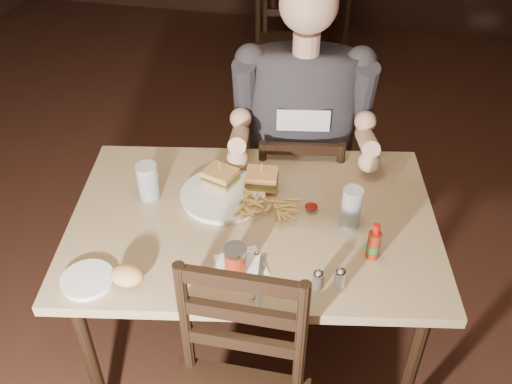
% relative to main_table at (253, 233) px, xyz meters
% --- Properties ---
extents(room_shell, '(7.00, 7.00, 7.00)m').
position_rel_main_table_xyz_m(room_shell, '(-0.21, 0.25, 0.70)').
color(room_shell, black).
rests_on(room_shell, ground).
extents(main_table, '(1.45, 1.09, 0.77)m').
position_rel_main_table_xyz_m(main_table, '(0.00, 0.00, 0.00)').
color(main_table, tan).
rests_on(main_table, ground).
extents(chair_far, '(0.46, 0.49, 0.85)m').
position_rel_main_table_xyz_m(chair_far, '(0.09, 0.57, -0.27)').
color(chair_far, black).
rests_on(chair_far, ground).
extents(bg_chair_near, '(0.48, 0.51, 0.88)m').
position_rel_main_table_xyz_m(bg_chair_near, '(-0.23, 2.20, -0.26)').
color(bg_chair_near, black).
rests_on(bg_chair_near, ground).
extents(diner, '(0.66, 0.56, 1.03)m').
position_rel_main_table_xyz_m(diner, '(0.10, 0.51, 0.26)').
color(diner, '#2C2B30').
rests_on(diner, chair_far).
extents(dinner_plate, '(0.36, 0.36, 0.02)m').
position_rel_main_table_xyz_m(dinner_plate, '(-0.14, 0.09, 0.08)').
color(dinner_plate, white).
rests_on(dinner_plate, main_table).
extents(sandwich_left, '(0.14, 0.13, 0.10)m').
position_rel_main_table_xyz_m(sandwich_left, '(-0.16, 0.15, 0.14)').
color(sandwich_left, tan).
rests_on(sandwich_left, dinner_plate).
extents(sandwich_right, '(0.13, 0.11, 0.10)m').
position_rel_main_table_xyz_m(sandwich_right, '(-0.00, 0.17, 0.14)').
color(sandwich_right, tan).
rests_on(sandwich_right, dinner_plate).
extents(fries_pile, '(0.28, 0.22, 0.04)m').
position_rel_main_table_xyz_m(fries_pile, '(0.04, 0.03, 0.11)').
color(fries_pile, '#E0BC5E').
rests_on(fries_pile, dinner_plate).
extents(ketchup_dollop, '(0.05, 0.05, 0.01)m').
position_rel_main_table_xyz_m(ketchup_dollop, '(0.20, 0.08, 0.10)').
color(ketchup_dollop, maroon).
rests_on(ketchup_dollop, dinner_plate).
extents(glass_left, '(0.09, 0.09, 0.15)m').
position_rel_main_table_xyz_m(glass_left, '(-0.40, 0.03, 0.15)').
color(glass_left, silver).
rests_on(glass_left, main_table).
extents(glass_right, '(0.08, 0.08, 0.16)m').
position_rel_main_table_xyz_m(glass_right, '(0.34, 0.03, 0.15)').
color(glass_right, silver).
rests_on(glass_right, main_table).
extents(hot_sauce, '(0.05, 0.05, 0.14)m').
position_rel_main_table_xyz_m(hot_sauce, '(0.43, -0.11, 0.14)').
color(hot_sauce, maroon).
rests_on(hot_sauce, main_table).
extents(salt_shaker, '(0.04, 0.04, 0.07)m').
position_rel_main_table_xyz_m(salt_shaker, '(0.33, -0.26, 0.11)').
color(salt_shaker, white).
rests_on(salt_shaker, main_table).
extents(pepper_shaker, '(0.04, 0.04, 0.07)m').
position_rel_main_table_xyz_m(pepper_shaker, '(0.27, -0.28, 0.11)').
color(pepper_shaker, '#38332D').
rests_on(pepper_shaker, main_table).
extents(syrup_dispenser, '(0.09, 0.09, 0.10)m').
position_rel_main_table_xyz_m(syrup_dispenser, '(-0.00, -0.26, 0.12)').
color(syrup_dispenser, maroon).
rests_on(syrup_dispenser, main_table).
extents(napkin, '(0.20, 0.20, 0.00)m').
position_rel_main_table_xyz_m(napkin, '(0.01, -0.24, 0.07)').
color(napkin, white).
rests_on(napkin, main_table).
extents(knife, '(0.04, 0.22, 0.01)m').
position_rel_main_table_xyz_m(knife, '(0.09, -0.30, 0.08)').
color(knife, silver).
rests_on(knife, napkin).
extents(fork, '(0.02, 0.15, 0.00)m').
position_rel_main_table_xyz_m(fork, '(0.08, -0.30, 0.08)').
color(fork, silver).
rests_on(fork, napkin).
extents(side_plate, '(0.19, 0.19, 0.01)m').
position_rel_main_table_xyz_m(side_plate, '(-0.45, -0.41, 0.08)').
color(side_plate, white).
rests_on(side_plate, main_table).
extents(bread_roll, '(0.12, 0.10, 0.06)m').
position_rel_main_table_xyz_m(bread_roll, '(-0.32, -0.39, 0.12)').
color(bread_roll, tan).
rests_on(bread_roll, side_plate).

